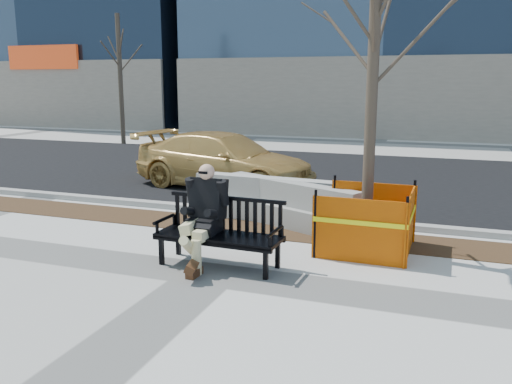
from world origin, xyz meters
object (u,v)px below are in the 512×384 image
(sedan, at_px, (225,188))
(jersey_barrier_left, at_px, (267,219))
(bench, at_px, (219,266))
(jersey_barrier_right, at_px, (290,225))
(seated_man, at_px, (205,263))
(tree_fence, at_px, (365,250))

(sedan, height_order, jersey_barrier_left, sedan)
(bench, distance_m, jersey_barrier_right, 2.72)
(seated_man, bearing_deg, sedan, 112.02)
(bench, xyz_separation_m, tree_fence, (2.04, 1.61, 0.00))
(seated_man, height_order, jersey_barrier_left, seated_man)
(tree_fence, bearing_deg, bench, -141.77)
(sedan, relative_size, jersey_barrier_left, 1.61)
(sedan, distance_m, jersey_barrier_right, 4.15)
(seated_man, relative_size, jersey_barrier_left, 0.51)
(seated_man, distance_m, jersey_barrier_right, 2.71)
(jersey_barrier_left, bearing_deg, seated_man, -87.27)
(tree_fence, bearing_deg, seated_man, -146.33)
(seated_man, bearing_deg, tree_fence, 35.63)
(jersey_barrier_right, bearing_deg, sedan, 155.70)
(tree_fence, height_order, jersey_barrier_left, tree_fence)
(tree_fence, distance_m, sedan, 6.09)
(bench, xyz_separation_m, jersey_barrier_left, (-0.22, 2.99, 0.00))
(tree_fence, distance_m, jersey_barrier_left, 2.65)
(bench, relative_size, tree_fence, 0.35)
(seated_man, height_order, sedan, seated_man)
(sedan, xyz_separation_m, jersey_barrier_left, (2.15, -2.82, 0.00))
(jersey_barrier_left, bearing_deg, tree_fence, -27.61)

